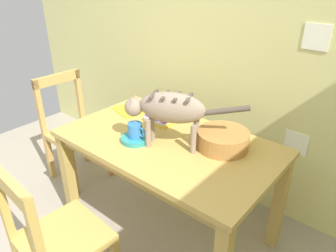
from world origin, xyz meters
The scene contains 10 objects.
wall_rear centered at (0.00, 2.03, 1.25)m, with size 4.68×0.11×2.50m.
dining_table centered at (0.08, 1.29, 0.66)m, with size 1.38×0.81×0.75m.
cat centered at (0.12, 1.25, 0.99)m, with size 0.68×0.35×0.35m.
saucer_bowl centered at (-0.07, 1.16, 0.76)m, with size 0.18×0.18×0.03m, color teal.
coffee_mug centered at (-0.07, 1.16, 0.82)m, with size 0.13×0.09×0.09m.
magazine centered at (-0.44, 1.47, 0.75)m, with size 0.24×0.22×0.01m, color yellow.
book_stack centered at (-0.13, 1.46, 0.77)m, with size 0.20×0.14×0.05m.
wicker_basket centered at (0.39, 1.44, 0.80)m, with size 0.31×0.31×0.11m.
wooden_chair_near centered at (-0.99, 1.30, 0.45)m, with size 0.44×0.44×0.93m.
wooden_chair_far centered at (-0.03, 0.51, 0.45)m, with size 0.45×0.45×0.93m.
Camera 1 is at (1.21, -0.06, 1.74)m, focal length 34.23 mm.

